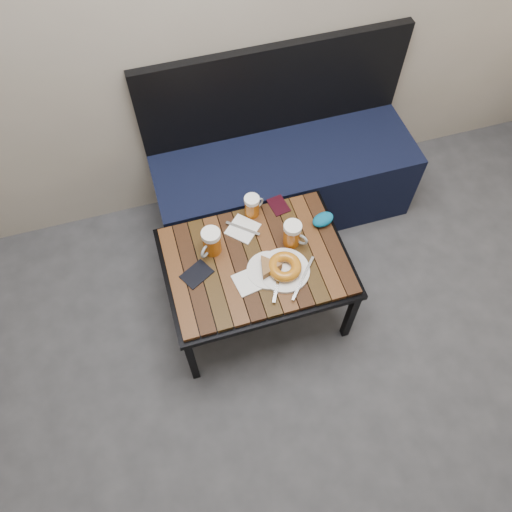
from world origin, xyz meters
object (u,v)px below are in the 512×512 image
object	(u,v)px
beer_mug_left	(211,242)
beer_mug_right	(293,234)
passport_burgundy	(279,205)
knit_pouch	(323,219)
plate_pie	(269,269)
beer_mug_centre	(252,206)
bench	(283,175)
plate_bagel	(284,268)
passport_navy	(197,274)
cafe_table	(256,264)

from	to	relation	value
beer_mug_left	beer_mug_right	distance (m)	0.37
beer_mug_right	passport_burgundy	bearing A→B (deg)	132.71
knit_pouch	plate_pie	bearing A→B (deg)	-150.81
beer_mug_centre	beer_mug_right	world-z (taller)	beer_mug_right
bench	passport_burgundy	bearing A→B (deg)	-112.84
plate_pie	beer_mug_centre	bearing A→B (deg)	86.39
beer_mug_left	passport_burgundy	bearing A→B (deg)	161.42
passport_burgundy	plate_bagel	bearing A→B (deg)	-113.23
beer_mug_right	passport_navy	world-z (taller)	beer_mug_right
plate_pie	knit_pouch	xyz separation A→B (m)	(0.32, 0.18, 0.00)
cafe_table	beer_mug_right	xyz separation A→B (m)	(0.18, 0.04, 0.11)
passport_navy	passport_burgundy	world-z (taller)	same
cafe_table	plate_pie	world-z (taller)	plate_pie
cafe_table	passport_navy	size ratio (longest dim) A/B	6.48
beer_mug_centre	passport_navy	size ratio (longest dim) A/B	0.90
passport_burgundy	knit_pouch	bearing A→B (deg)	-51.59
cafe_table	knit_pouch	size ratio (longest dim) A/B	7.59
plate_bagel	passport_navy	size ratio (longest dim) A/B	2.10
beer_mug_centre	passport_burgundy	xyz separation A→B (m)	(0.13, 0.01, -0.06)
beer_mug_right	passport_burgundy	world-z (taller)	beer_mug_right
beer_mug_left	beer_mug_right	size ratio (longest dim) A/B	1.05
knit_pouch	passport_navy	bearing A→B (deg)	-170.41
bench	beer_mug_left	xyz separation A→B (m)	(-0.51, -0.50, 0.27)
beer_mug_right	knit_pouch	bearing A→B (deg)	64.64
plate_pie	passport_burgundy	bearing A→B (deg)	65.17
beer_mug_left	beer_mug_right	bearing A→B (deg)	128.72
bench	plate_bagel	distance (m)	0.77
plate_pie	passport_navy	xyz separation A→B (m)	(-0.31, 0.07, -0.02)
plate_pie	knit_pouch	world-z (taller)	plate_pie
plate_pie	passport_burgundy	size ratio (longest dim) A/B	1.77
beer_mug_centre	knit_pouch	xyz separation A→B (m)	(0.30, -0.15, -0.03)
bench	passport_burgundy	size ratio (longest dim) A/B	12.66
plate_pie	knit_pouch	bearing A→B (deg)	29.19
beer_mug_centre	plate_bagel	size ratio (longest dim) A/B	0.43
knit_pouch	beer_mug_left	bearing A→B (deg)	-179.66
cafe_table	beer_mug_left	size ratio (longest dim) A/B	6.09
passport_burgundy	knit_pouch	xyz separation A→B (m)	(0.17, -0.15, 0.02)
plate_bagel	passport_navy	distance (m)	0.39
plate_bagel	passport_navy	world-z (taller)	plate_bagel
beer_mug_left	plate_pie	xyz separation A→B (m)	(0.21, -0.18, -0.05)
beer_mug_left	plate_pie	distance (m)	0.28
cafe_table	beer_mug_centre	size ratio (longest dim) A/B	7.23
beer_mug_left	knit_pouch	distance (m)	0.54
bench	plate_pie	bearing A→B (deg)	-113.84
bench	beer_mug_right	size ratio (longest dim) A/B	10.61
bench	knit_pouch	bearing A→B (deg)	-86.96
plate_bagel	bench	bearing A→B (deg)	71.57
cafe_table	passport_navy	bearing A→B (deg)	-179.76
beer_mug_centre	passport_burgundy	bearing A→B (deg)	-20.66
beer_mug_left	knit_pouch	xyz separation A→B (m)	(0.54, 0.00, -0.05)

